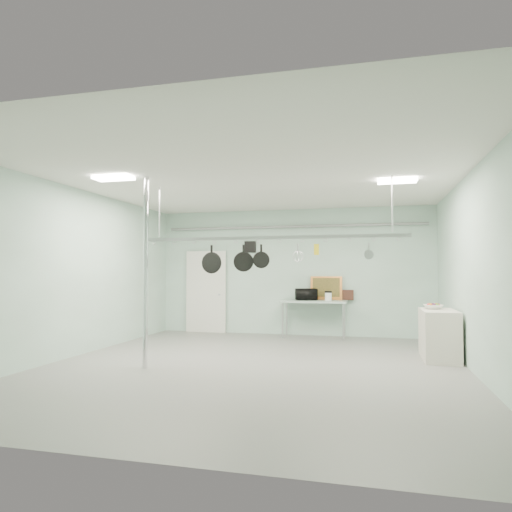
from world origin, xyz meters
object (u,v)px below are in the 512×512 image
(prep_table, at_px, (314,303))
(side_cabinet, at_px, (439,335))
(coffee_canister, at_px, (328,297))
(skillet_right, at_px, (261,256))
(skillet_left, at_px, (212,259))
(fruit_bowl, at_px, (433,307))
(skillet_mid, at_px, (243,258))
(pot_rack, at_px, (268,236))
(microwave, at_px, (306,294))
(chrome_pole, at_px, (146,272))

(prep_table, xyz_separation_m, side_cabinet, (2.55, -2.20, -0.38))
(coffee_canister, xyz_separation_m, skillet_right, (-0.89, -3.25, 0.88))
(prep_table, height_order, skillet_left, skillet_left)
(fruit_bowl, bearing_deg, skillet_left, -161.98)
(skillet_mid, xyz_separation_m, skillet_right, (0.33, 0.00, 0.04))
(pot_rack, xyz_separation_m, skillet_right, (-0.13, 0.00, -0.35))
(coffee_canister, height_order, skillet_mid, skillet_mid)
(coffee_canister, height_order, skillet_left, skillet_left)
(pot_rack, bearing_deg, fruit_bowl, 23.98)
(skillet_mid, height_order, skillet_right, same)
(microwave, height_order, skillet_right, skillet_right)
(pot_rack, relative_size, skillet_mid, 9.93)
(microwave, distance_m, coffee_canister, 0.55)
(side_cabinet, bearing_deg, skillet_right, -160.36)
(chrome_pole, height_order, coffee_canister, chrome_pole)
(chrome_pole, height_order, skillet_right, chrome_pole)
(microwave, relative_size, skillet_left, 0.98)
(prep_table, bearing_deg, skillet_right, -99.15)
(chrome_pole, relative_size, skillet_left, 6.20)
(chrome_pole, distance_m, fruit_bowl, 5.30)
(chrome_pole, xyz_separation_m, side_cabinet, (4.85, 2.00, -1.15))
(pot_rack, xyz_separation_m, microwave, (0.21, 3.33, -1.18))
(prep_table, height_order, pot_rack, pot_rack)
(side_cabinet, distance_m, skillet_right, 3.57)
(side_cabinet, bearing_deg, coffee_canister, 135.59)
(microwave, distance_m, skillet_left, 3.65)
(microwave, bearing_deg, skillet_left, 51.01)
(microwave, distance_m, fruit_bowl, 3.36)
(chrome_pole, distance_m, skillet_left, 1.25)
(pot_rack, bearing_deg, skillet_mid, 180.00)
(pot_rack, xyz_separation_m, fruit_bowl, (2.88, 1.28, -1.29))
(side_cabinet, relative_size, coffee_canister, 6.24)
(coffee_canister, distance_m, skillet_mid, 3.57)
(skillet_mid, bearing_deg, prep_table, 61.55)
(prep_table, relative_size, fruit_bowl, 4.65)
(coffee_canister, bearing_deg, skillet_mid, -110.47)
(prep_table, xyz_separation_m, skillet_left, (-1.46, -3.30, 0.99))
(skillet_right, bearing_deg, chrome_pole, -165.65)
(pot_rack, distance_m, skillet_mid, 0.60)
(chrome_pole, distance_m, pot_rack, 2.19)
(microwave, bearing_deg, skillet_mid, 60.56)
(coffee_canister, bearing_deg, fruit_bowl, -42.77)
(side_cabinet, relative_size, skillet_right, 2.99)
(skillet_right, bearing_deg, skillet_left, 167.38)
(prep_table, height_order, skillet_mid, skillet_mid)
(chrome_pole, bearing_deg, pot_rack, 25.35)
(prep_table, distance_m, skillet_left, 3.74)
(prep_table, bearing_deg, chrome_pole, -118.71)
(skillet_left, distance_m, skillet_mid, 0.60)
(chrome_pole, bearing_deg, microwave, 63.43)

